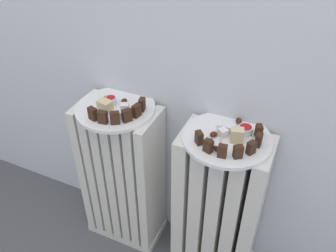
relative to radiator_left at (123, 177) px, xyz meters
The scene contains 32 objects.
radiator_left is the anchor object (origin of this frame).
radiator_right 0.39m from the radiator_left, ahead, with size 0.30×0.18×0.63m.
plate_left 0.33m from the radiator_left, 90.00° to the right, with size 0.27×0.27×0.01m, color white.
plate_right 0.51m from the radiator_left, ahead, with size 0.27×0.27×0.01m, color white.
dark_cake_slice_left_0 0.37m from the radiator_left, 106.52° to the right, with size 0.03×0.02×0.04m, color #382114.
dark_cake_slice_left_1 0.37m from the radiator_left, 82.49° to the right, with size 0.03×0.02×0.04m, color #382114.
dark_cake_slice_left_2 0.37m from the radiator_left, 58.46° to the right, with size 0.03×0.02×0.04m, color #382114.
dark_cake_slice_left_3 0.37m from the radiator_left, 34.43° to the right, with size 0.03×0.02×0.04m, color #382114.
dark_cake_slice_left_4 0.37m from the radiator_left, 10.39° to the right, with size 0.03×0.02×0.04m, color #382114.
dark_cake_slice_left_5 0.37m from the radiator_left, 13.64° to the left, with size 0.03×0.02×0.04m, color #382114.
marble_cake_slice_left_0 0.35m from the radiator_left, 119.53° to the right, with size 0.05×0.03×0.04m, color beige.
turkish_delight_left_0 0.35m from the radiator_left, 52.86° to the right, with size 0.02×0.02×0.02m, color white.
turkish_delight_left_1 0.35m from the radiator_left, ahead, with size 0.03×0.03×0.03m, color white.
medjool_date_left_0 0.35m from the radiator_left, 153.08° to the left, with size 0.03×0.02×0.02m, color #3D1E0F.
medjool_date_left_1 0.34m from the radiator_left, 64.08° to the left, with size 0.02×0.02×0.02m, color #3D1E0F.
jam_bowl_left 0.35m from the radiator_left, 154.28° to the left, with size 0.04×0.04×0.03m.
dark_cake_slice_right_0 0.48m from the radiator_left, 11.13° to the right, with size 0.03×0.02×0.04m, color #382114.
dark_cake_slice_right_1 0.51m from the radiator_left, 13.66° to the right, with size 0.03×0.02×0.04m, color #382114.
dark_cake_slice_right_2 0.54m from the radiator_left, 12.88° to the right, with size 0.03×0.02×0.04m, color #382114.
dark_cake_slice_right_3 0.57m from the radiator_left, ahead, with size 0.03×0.02×0.04m, color #382114.
dark_cake_slice_right_4 0.59m from the radiator_left, ahead, with size 0.03×0.02×0.04m, color #382114.
dark_cake_slice_right_5 0.60m from the radiator_left, ahead, with size 0.03×0.02×0.04m, color #382114.
dark_cake_slice_right_6 0.59m from the radiator_left, ahead, with size 0.03×0.02×0.04m, color #382114.
marble_cake_slice_right_0 0.55m from the radiator_left, ahead, with size 0.04×0.03×0.04m, color beige.
turkish_delight_right_0 0.52m from the radiator_left, ahead, with size 0.02×0.02×0.02m, color white.
turkish_delight_right_1 0.51m from the radiator_left, ahead, with size 0.02×0.02×0.02m, color white.
medjool_date_right_0 0.49m from the radiator_left, ahead, with size 0.02×0.02×0.02m, color #3D1E0F.
medjool_date_right_1 0.50m from the radiator_left, ahead, with size 0.02×0.02×0.02m, color #3D1E0F.
medjool_date_right_2 0.52m from the radiator_left, 11.01° to the right, with size 0.03×0.02×0.02m, color #3D1E0F.
medjool_date_right_3 0.54m from the radiator_left, 11.63° to the left, with size 0.03×0.02×0.02m, color #3D1E0F.
jam_bowl_right 0.56m from the radiator_left, ahead, with size 0.04×0.04×0.02m.
fork 0.50m from the radiator_left, ahead, with size 0.04×0.09×0.00m.
Camera 1 is at (0.37, -0.55, 1.31)m, focal length 37.62 mm.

